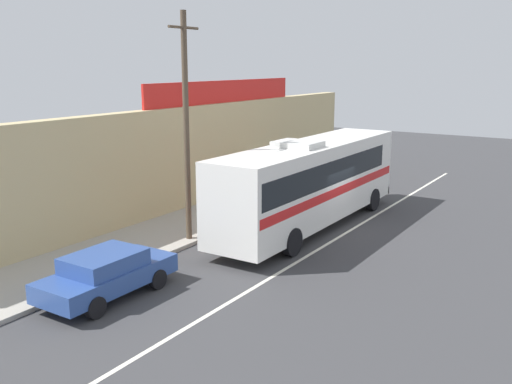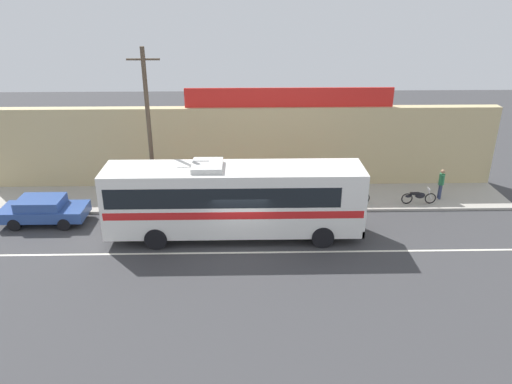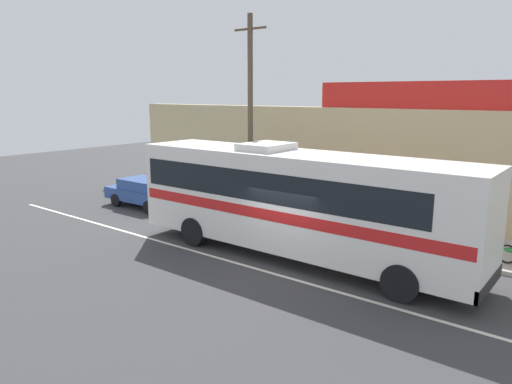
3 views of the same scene
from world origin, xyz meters
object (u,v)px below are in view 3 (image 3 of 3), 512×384
object	(u,v)px
parked_car	(145,192)
utility_pole	(250,116)
intercity_bus	(293,197)
pedestrian_near_shop	(446,212)

from	to	relation	value
parked_car	utility_pole	bearing A→B (deg)	14.07
intercity_bus	utility_pole	bearing A→B (deg)	144.60
intercity_bus	parked_car	distance (m)	9.90
utility_pole	intercity_bus	bearing A→B (deg)	-35.40
intercity_bus	pedestrian_near_shop	bearing A→B (deg)	53.80
utility_pole	pedestrian_near_shop	bearing A→B (deg)	12.99
intercity_bus	utility_pole	distance (m)	5.73
parked_car	utility_pole	distance (m)	6.76
parked_car	pedestrian_near_shop	size ratio (longest dim) A/B	2.42
intercity_bus	parked_car	xyz separation A→B (m)	(-9.68, 1.64, -1.33)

